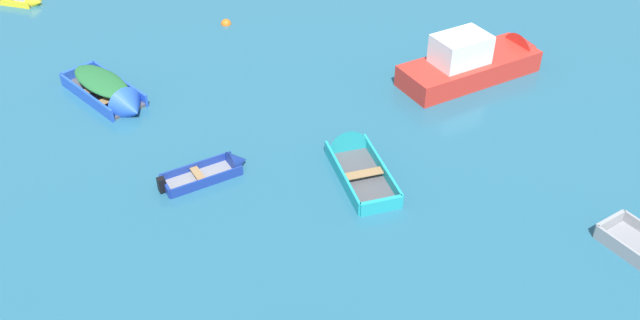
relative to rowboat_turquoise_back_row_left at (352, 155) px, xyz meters
name	(u,v)px	position (x,y,z in m)	size (l,w,h in m)	color
rowboat_turquoise_back_row_left	(352,155)	(0.00, 0.00, 0.00)	(2.88, 4.16, 1.33)	#4C4C51
rowboat_yellow_far_right	(26,1)	(-16.76, 10.54, -0.07)	(2.95, 1.38, 0.92)	gray
rowboat_blue_cluster_inner	(112,94)	(-9.29, 2.48, 0.17)	(4.30, 3.77, 1.40)	#4C4C51
rowboat_deep_blue_outer_left	(220,169)	(-4.24, -1.22, -0.05)	(2.81, 2.45, 0.87)	gray
motor_launch_red_distant_center	(479,61)	(4.51, 6.34, 0.44)	(6.30, 5.36, 2.37)	red
mooring_buoy_outer_edge	(226,24)	(-6.65, 9.59, -0.21)	(0.48, 0.48, 0.48)	orange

